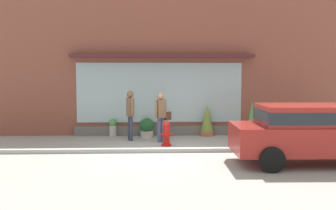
{
  "coord_description": "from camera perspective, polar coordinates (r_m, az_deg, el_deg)",
  "views": [
    {
      "loc": [
        -0.38,
        -12.15,
        2.43
      ],
      "look_at": [
        0.14,
        1.2,
        1.29
      ],
      "focal_mm": 43.41,
      "sensor_mm": 36.0,
      "label": 1
    }
  ],
  "objects": [
    {
      "name": "ground_plane",
      "position": [
        12.4,
        -0.45,
        -6.44
      ],
      "size": [
        60.0,
        60.0,
        0.0
      ],
      "primitive_type": "plane",
      "color": "#9E9B93"
    },
    {
      "name": "curb_strip",
      "position": [
        12.19,
        -0.42,
        -6.35
      ],
      "size": [
        14.0,
        0.24,
        0.12
      ],
      "primitive_type": "cube",
      "color": "#B2B2AD",
      "rests_on": "ground_plane"
    },
    {
      "name": "storefront",
      "position": [
        15.35,
        -0.83,
        5.37
      ],
      "size": [
        14.0,
        0.81,
        5.23
      ],
      "color": "brown",
      "rests_on": "ground_plane"
    },
    {
      "name": "fire_hydrant",
      "position": [
        13.11,
        -0.23,
        -3.99
      ],
      "size": [
        0.39,
        0.36,
        0.81
      ],
      "color": "red",
      "rests_on": "ground_plane"
    },
    {
      "name": "pedestrian_with_handbag",
      "position": [
        13.74,
        -0.94,
        -1.2
      ],
      "size": [
        0.57,
        0.45,
        1.68
      ],
      "rotation": [
        0.0,
        0.0,
        0.66
      ],
      "color": "#475675",
      "rests_on": "ground_plane"
    },
    {
      "name": "pedestrian_passerby",
      "position": [
        14.09,
        -5.32,
        -0.93
      ],
      "size": [
        0.29,
        0.44,
        1.73
      ],
      "rotation": [
        0.0,
        0.0,
        5.1
      ],
      "color": "#333847",
      "rests_on": "ground_plane"
    },
    {
      "name": "parked_car_red",
      "position": [
        11.15,
        19.06,
        -3.41
      ],
      "size": [
        4.05,
        2.0,
        1.55
      ],
      "rotation": [
        0.0,
        0.0,
        -0.02
      ],
      "color": "maroon",
      "rests_on": "ground_plane"
    },
    {
      "name": "potted_plant_near_hydrant",
      "position": [
        14.76,
        -2.97,
        -3.17
      ],
      "size": [
        0.54,
        0.54,
        0.71
      ],
      "color": "#B7B2A3",
      "rests_on": "ground_plane"
    },
    {
      "name": "potted_plant_window_center",
      "position": [
        15.02,
        11.68,
        -2.04
      ],
      "size": [
        0.34,
        0.34,
        1.36
      ],
      "color": "#4C4C51",
      "rests_on": "ground_plane"
    },
    {
      "name": "potted_plant_window_right",
      "position": [
        15.17,
        -7.75,
        -3.05
      ],
      "size": [
        0.3,
        0.3,
        0.65
      ],
      "color": "#B7B2A3",
      "rests_on": "ground_plane"
    },
    {
      "name": "potted_plant_by_entrance",
      "position": [
        15.22,
        5.52,
        -2.16
      ],
      "size": [
        0.52,
        0.52,
        1.19
      ],
      "color": "#9E6042",
      "rests_on": "ground_plane"
    }
  ]
}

